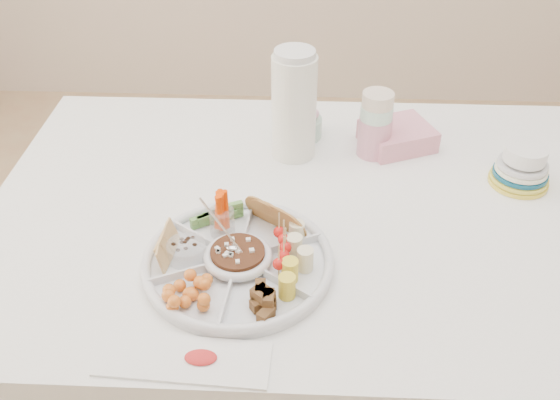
{
  "coord_description": "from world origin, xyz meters",
  "views": [
    {
      "loc": [
        -0.04,
        -1.14,
        1.62
      ],
      "look_at": [
        -0.08,
        -0.11,
        0.86
      ],
      "focal_mm": 40.0,
      "sensor_mm": 36.0,
      "label": 1
    }
  ],
  "objects_px": {
    "party_tray": "(238,259)",
    "plate_stack": "(522,167)",
    "dining_table": "(313,319)",
    "thermos": "(294,104)"
  },
  "relations": [
    {
      "from": "party_tray",
      "to": "thermos",
      "type": "height_order",
      "value": "thermos"
    },
    {
      "from": "party_tray",
      "to": "thermos",
      "type": "relative_size",
      "value": 1.32
    },
    {
      "from": "dining_table",
      "to": "plate_stack",
      "type": "bearing_deg",
      "value": 13.26
    },
    {
      "from": "dining_table",
      "to": "thermos",
      "type": "height_order",
      "value": "thermos"
    },
    {
      "from": "dining_table",
      "to": "plate_stack",
      "type": "relative_size",
      "value": 10.81
    },
    {
      "from": "party_tray",
      "to": "plate_stack",
      "type": "height_order",
      "value": "plate_stack"
    },
    {
      "from": "party_tray",
      "to": "plate_stack",
      "type": "relative_size",
      "value": 2.7
    },
    {
      "from": "dining_table",
      "to": "plate_stack",
      "type": "xyz_separation_m",
      "value": [
        0.48,
        0.11,
        0.42
      ]
    },
    {
      "from": "party_tray",
      "to": "thermos",
      "type": "bearing_deg",
      "value": 77.12
    },
    {
      "from": "party_tray",
      "to": "plate_stack",
      "type": "xyz_separation_m",
      "value": [
        0.64,
        0.33,
        0.02
      ]
    }
  ]
}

